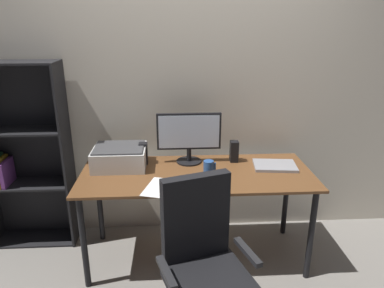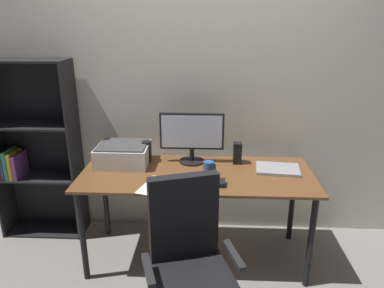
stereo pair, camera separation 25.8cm
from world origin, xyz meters
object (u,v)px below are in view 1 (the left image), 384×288
object	(u,v)px
printer	(120,157)
keyboard	(191,184)
monitor	(189,135)
office_chair	(204,274)
speaker_right	(234,151)
coffee_mug	(209,167)
bookshelf	(23,158)
speaker_left	(143,153)
laptop	(275,166)
desk	(197,182)
mouse	(224,182)

from	to	relation	value
printer	keyboard	bearing A→B (deg)	-34.33
monitor	printer	bearing A→B (deg)	-173.84
office_chair	speaker_right	bearing A→B (deg)	53.84
keyboard	coffee_mug	bearing A→B (deg)	51.99
bookshelf	coffee_mug	bearing A→B (deg)	-13.72
coffee_mug	office_chair	world-z (taller)	office_chair
keyboard	monitor	bearing A→B (deg)	86.67
speaker_left	printer	world-z (taller)	speaker_left
monitor	laptop	size ratio (longest dim) A/B	1.56
speaker_right	office_chair	xyz separation A→B (m)	(-0.32, -0.98, -0.37)
speaker_right	printer	distance (m)	0.90
keyboard	office_chair	xyz separation A→B (m)	(0.04, -0.57, -0.29)
speaker_left	printer	bearing A→B (deg)	-164.26
desk	office_chair	bearing A→B (deg)	-90.71
mouse	keyboard	bearing A→B (deg)	-174.30
mouse	office_chair	size ratio (longest dim) A/B	0.10
keyboard	laptop	world-z (taller)	laptop
desk	speaker_left	distance (m)	0.48
keyboard	bookshelf	xyz separation A→B (m)	(-1.34, 0.56, -0.00)
speaker_right	office_chair	bearing A→B (deg)	-108.23
laptop	desk	bearing A→B (deg)	-166.80
speaker_right	office_chair	distance (m)	1.09
monitor	bookshelf	size ratio (longest dim) A/B	0.33
keyboard	mouse	world-z (taller)	mouse
keyboard	mouse	bearing A→B (deg)	-0.42
laptop	printer	world-z (taller)	printer
laptop	bookshelf	world-z (taller)	bookshelf
speaker_right	office_chair	size ratio (longest dim) A/B	0.17
speaker_right	printer	size ratio (longest dim) A/B	0.43
mouse	speaker_left	size ratio (longest dim) A/B	0.56
monitor	speaker_left	distance (m)	0.39
keyboard	printer	xyz separation A→B (m)	(-0.53, 0.36, 0.07)
coffee_mug	bookshelf	size ratio (longest dim) A/B	0.06
mouse	office_chair	xyz separation A→B (m)	(-0.19, -0.57, -0.30)
printer	office_chair	bearing A→B (deg)	-58.31
laptop	speaker_right	xyz separation A→B (m)	(-0.30, 0.13, 0.07)
speaker_left	desk	bearing A→B (deg)	-26.65
desk	laptop	size ratio (longest dim) A/B	5.39
bookshelf	laptop	bearing A→B (deg)	-7.87
monitor	speaker_left	size ratio (longest dim) A/B	2.94
mouse	coffee_mug	xyz separation A→B (m)	(-0.09, 0.19, 0.03)
speaker_left	speaker_right	bearing A→B (deg)	0.00
mouse	speaker_right	bearing A→B (deg)	74.84
desk	keyboard	bearing A→B (deg)	-103.94
desk	printer	distance (m)	0.62
monitor	speaker_right	bearing A→B (deg)	-1.27
laptop	speaker_right	world-z (taller)	speaker_right
monitor	mouse	world-z (taller)	monitor
coffee_mug	office_chair	size ratio (longest dim) A/B	0.10
bookshelf	monitor	bearing A→B (deg)	-5.84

